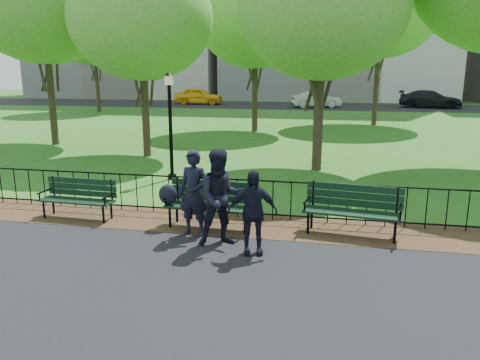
% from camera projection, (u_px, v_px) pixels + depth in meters
% --- Properties ---
extents(ground, '(120.00, 120.00, 0.00)m').
position_uv_depth(ground, '(205.00, 250.00, 8.67)').
color(ground, '#325F19').
extents(asphalt_path, '(60.00, 9.20, 0.01)m').
position_uv_depth(asphalt_path, '(125.00, 357.00, 5.43)').
color(asphalt_path, black).
rests_on(asphalt_path, ground).
extents(dirt_strip, '(60.00, 1.60, 0.01)m').
position_uv_depth(dirt_strip, '(223.00, 223.00, 10.10)').
color(dirt_strip, '#382917').
rests_on(dirt_strip, ground).
extents(far_street, '(70.00, 9.00, 0.01)m').
position_uv_depth(far_street, '(310.00, 106.00, 42.03)').
color(far_street, black).
rests_on(far_street, ground).
extents(iron_fence, '(24.06, 0.06, 1.00)m').
position_uv_depth(iron_fence, '(229.00, 196.00, 10.46)').
color(iron_fence, black).
rests_on(iron_fence, ground).
extents(park_bench_main, '(2.04, 0.70, 1.06)m').
position_uv_depth(park_bench_main, '(195.00, 197.00, 9.77)').
color(park_bench_main, black).
rests_on(park_bench_main, ground).
extents(park_bench_left_a, '(1.71, 0.60, 0.96)m').
position_uv_depth(park_bench_left_a, '(79.00, 194.00, 10.40)').
color(park_bench_left_a, black).
rests_on(park_bench_left_a, ground).
extents(park_bench_right_a, '(1.98, 0.84, 1.09)m').
position_uv_depth(park_bench_right_a, '(353.00, 205.00, 9.34)').
color(park_bench_right_a, black).
rests_on(park_bench_right_a, ground).
extents(lamppost, '(0.29, 0.29, 3.18)m').
position_uv_depth(lamppost, '(170.00, 122.00, 13.85)').
color(lamppost, black).
rests_on(lamppost, ground).
extents(tree_near_w, '(5.19, 5.19, 7.23)m').
position_uv_depth(tree_near_w, '(141.00, 19.00, 16.81)').
color(tree_near_w, '#2D2116').
rests_on(tree_near_w, ground).
extents(tree_near_e, '(5.30, 5.30, 7.38)m').
position_uv_depth(tree_near_e, '(323.00, 7.00, 14.34)').
color(tree_near_e, '#2D2116').
rests_on(tree_near_e, ground).
extents(tree_far_c, '(5.99, 5.99, 8.34)m').
position_uv_depth(tree_far_c, '(255.00, 18.00, 23.71)').
color(tree_far_c, '#2D2116').
rests_on(tree_far_c, ground).
extents(tree_far_e, '(7.04, 7.04, 9.82)m').
position_uv_depth(tree_far_e, '(382.00, 4.00, 26.40)').
color(tree_far_e, '#2D2116').
rests_on(tree_far_e, ground).
extents(tree_far_w, '(6.43, 6.43, 8.96)m').
position_uv_depth(tree_far_w, '(93.00, 28.00, 35.07)').
color(tree_far_w, '#2D2116').
rests_on(tree_far_w, ground).
extents(person_left, '(0.67, 0.48, 1.72)m').
position_uv_depth(person_left, '(194.00, 193.00, 9.23)').
color(person_left, black).
rests_on(person_left, asphalt_path).
extents(person_mid, '(1.00, 0.78, 1.83)m').
position_uv_depth(person_mid, '(221.00, 198.00, 8.71)').
color(person_mid, black).
rests_on(person_mid, asphalt_path).
extents(person_right, '(0.97, 0.59, 1.54)m').
position_uv_depth(person_right, '(252.00, 212.00, 8.30)').
color(person_right, black).
rests_on(person_right, asphalt_path).
extents(taxi, '(4.62, 2.07, 1.54)m').
position_uv_depth(taxi, '(199.00, 96.00, 43.78)').
color(taxi, yellow).
rests_on(taxi, far_street).
extents(sedan_silver, '(4.40, 2.57, 1.37)m').
position_uv_depth(sedan_silver, '(316.00, 100.00, 40.02)').
color(sedan_silver, '#B0B2B8').
rests_on(sedan_silver, far_street).
extents(sedan_dark, '(5.40, 3.05, 1.48)m').
position_uv_depth(sedan_dark, '(430.00, 99.00, 39.74)').
color(sedan_dark, black).
rests_on(sedan_dark, far_street).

